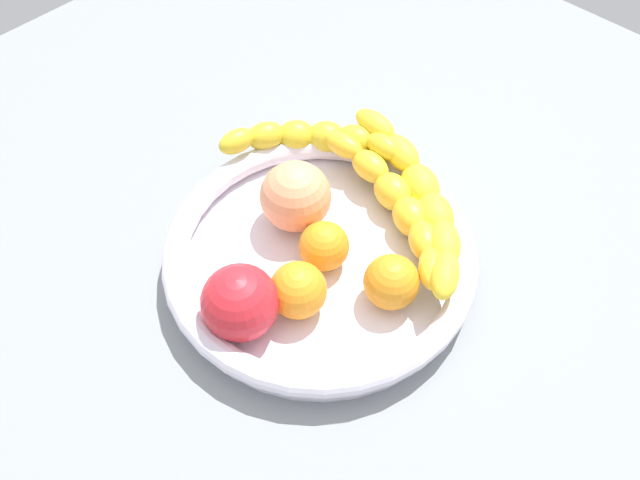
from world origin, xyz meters
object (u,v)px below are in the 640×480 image
banana_draped_left (311,139)px  orange_mid_right (391,282)px  peach_blush (296,196)px  banana_arching_top (421,197)px  orange_mid_left (325,245)px  banana_draped_right (396,203)px  tomato_red (237,300)px  fruit_bowl (320,255)px  orange_front (298,290)px

banana_draped_left → orange_mid_right: orange_mid_right is taller
orange_mid_right → peach_blush: (-0.73, -13.48, 1.01)cm
banana_arching_top → orange_mid_left: 11.48cm
banana_draped_right → tomato_red: 19.75cm
banana_draped_right → orange_mid_right: (7.82, 5.93, -0.09)cm
banana_draped_right → orange_mid_right: orange_mid_right is taller
fruit_bowl → banana_draped_left: bearing=-132.3°
fruit_bowl → orange_front: size_ratio=5.72×
banana_arching_top → peach_blush: bearing=-44.8°
fruit_bowl → peach_blush: bearing=-110.1°
peach_blush → banana_arching_top: bearing=135.2°
banana_draped_right → orange_mid_left: bearing=-10.6°
banana_arching_top → orange_front: 16.73cm
banana_draped_left → tomato_red: 22.63cm
orange_mid_left → peach_blush: peach_blush is taller
orange_mid_right → banana_arching_top: bearing=-156.1°
banana_arching_top → tomato_red: bearing=-11.0°
banana_arching_top → tomato_red: (21.63, -4.20, 0.41)cm
tomato_red → orange_front: bearing=149.8°
orange_mid_left → banana_draped_left: bearing=-130.5°
banana_draped_right → orange_mid_left: (8.92, -1.67, -0.26)cm
banana_draped_right → banana_arching_top: 2.63cm
fruit_bowl → orange_front: 6.51cm
orange_front → tomato_red: tomato_red is taller
banana_arching_top → peach_blush: peach_blush is taller
orange_mid_left → peach_blush: bearing=-107.3°
fruit_bowl → banana_draped_right: banana_draped_right is taller
tomato_red → banana_arching_top: bearing=169.0°
tomato_red → peach_blush: 13.40cm
orange_mid_left → orange_mid_right: size_ratio=0.94×
orange_front → orange_mid_left: (-5.68, -1.91, -0.24)cm
peach_blush → orange_mid_left: bearing=72.7°
banana_draped_left → banana_draped_right: bearing=87.2°
banana_draped_left → banana_arching_top: (-1.44, 14.40, 0.25)cm
banana_draped_left → tomato_red: size_ratio=2.21×
orange_mid_right → peach_blush: 13.53cm
banana_arching_top → orange_mid_right: (9.89, 4.38, -0.51)cm
banana_arching_top → orange_mid_left: banana_arching_top is taller
orange_front → tomato_red: 5.80cm
tomato_red → fruit_bowl: bearing=177.7°
banana_draped_right → tomato_red: tomato_red is taller
banana_arching_top → orange_front: size_ratio=4.19×
peach_blush → tomato_red: bearing=21.4°
orange_mid_left → peach_blush: (-1.83, -5.88, 1.18)cm
fruit_bowl → banana_arching_top: 12.05cm
banana_draped_left → banana_draped_right: 12.86cm
fruit_bowl → banana_draped_right: 9.59cm
banana_draped_right → orange_mid_left: orange_mid_left is taller
orange_front → orange_mid_right: bearing=140.0°
fruit_bowl → banana_draped_right: (-9.03, 2.23, 2.32)cm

